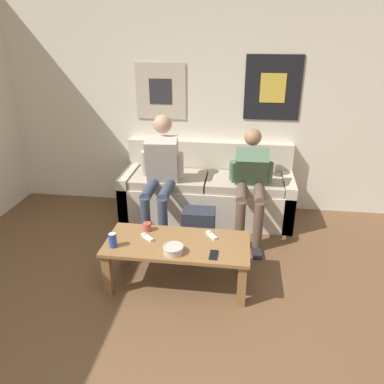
# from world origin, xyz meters

# --- Properties ---
(wall_back) EXTENTS (10.00, 0.07, 2.55)m
(wall_back) POSITION_xyz_m (0.00, 2.94, 1.28)
(wall_back) COLOR silver
(wall_back) RESTS_ON ground_plane
(couch) EXTENTS (1.97, 0.71, 0.85)m
(couch) POSITION_xyz_m (0.09, 2.58, 0.30)
(couch) COLOR beige
(couch) RESTS_ON ground_plane
(coffee_table) EXTENTS (1.23, 0.55, 0.42)m
(coffee_table) POSITION_xyz_m (-0.03, 1.24, 0.34)
(coffee_table) COLOR olive
(coffee_table) RESTS_ON ground_plane
(person_seated_adult) EXTENTS (0.47, 0.84, 1.25)m
(person_seated_adult) POSITION_xyz_m (-0.38, 2.20, 0.69)
(person_seated_adult) COLOR #384256
(person_seated_adult) RESTS_ON ground_plane
(person_seated_teen) EXTENTS (0.47, 0.91, 1.11)m
(person_seated_teen) POSITION_xyz_m (0.59, 2.23, 0.62)
(person_seated_teen) COLOR brown
(person_seated_teen) RESTS_ON ground_plane
(backpack) EXTENTS (0.33, 0.26, 0.42)m
(backpack) POSITION_xyz_m (0.08, 1.85, 0.20)
(backpack) COLOR #282D38
(backpack) RESTS_ON ground_plane
(ceramic_bowl) EXTENTS (0.17, 0.17, 0.06)m
(ceramic_bowl) POSITION_xyz_m (-0.04, 1.08, 0.45)
(ceramic_bowl) COLOR #B7B2A8
(ceramic_bowl) RESTS_ON coffee_table
(pillar_candle) EXTENTS (0.07, 0.07, 0.09)m
(pillar_candle) POSITION_xyz_m (-0.34, 1.40, 0.45)
(pillar_candle) COLOR #B24C42
(pillar_candle) RESTS_ON coffee_table
(drink_can_blue) EXTENTS (0.07, 0.07, 0.12)m
(drink_can_blue) POSITION_xyz_m (-0.55, 1.10, 0.48)
(drink_can_blue) COLOR #28479E
(drink_can_blue) RESTS_ON coffee_table
(game_controller_near_left) EXTENTS (0.13, 0.12, 0.03)m
(game_controller_near_left) POSITION_xyz_m (-0.30, 1.27, 0.43)
(game_controller_near_left) COLOR white
(game_controller_near_left) RESTS_ON coffee_table
(game_controller_near_right) EXTENTS (0.11, 0.14, 0.03)m
(game_controller_near_right) POSITION_xyz_m (0.25, 1.38, 0.43)
(game_controller_near_right) COLOR white
(game_controller_near_right) RESTS_ON coffee_table
(cell_phone) EXTENTS (0.07, 0.14, 0.01)m
(cell_phone) POSITION_xyz_m (0.29, 1.08, 0.42)
(cell_phone) COLOR black
(cell_phone) RESTS_ON coffee_table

